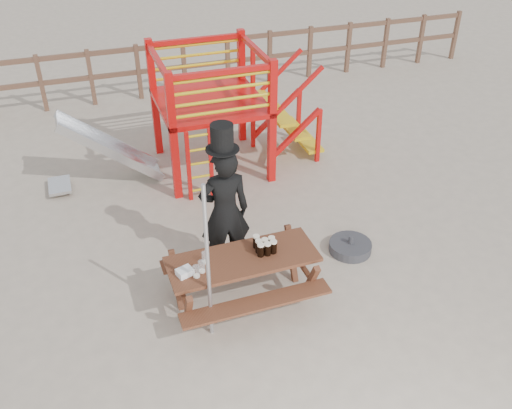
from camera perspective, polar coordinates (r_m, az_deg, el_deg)
name	(u,v)px	position (r m, az deg, el deg)	size (l,w,h in m)	color
ground	(273,301)	(7.30, 1.76, -9.65)	(60.00, 60.00, 0.00)	tan
back_fence	(161,63)	(12.84, -9.47, 13.76)	(15.09, 0.09, 1.20)	brown
playground_fort	(206,110)	(9.62, -4.99, 9.37)	(4.71, 1.84, 2.10)	red
picnic_table	(243,274)	(7.01, -1.32, -6.98)	(1.83, 1.27, 0.70)	brown
man_with_hat	(225,209)	(7.23, -3.16, -0.45)	(0.67, 0.46, 2.13)	black
metal_pole	(208,265)	(6.24, -4.83, -6.06)	(0.05, 0.05, 2.06)	#B2B2B7
parasol_base	(350,247)	(8.14, 9.40, -4.19)	(0.60, 0.60, 0.25)	#313236
paper_bag	(185,272)	(6.62, -7.14, -6.72)	(0.18, 0.14, 0.08)	white
stout_pints	(265,246)	(6.88, 0.88, -4.15)	(0.25, 0.27, 0.17)	black
empty_glasses	(201,266)	(6.65, -5.51, -6.10)	(0.24, 0.29, 0.15)	silver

